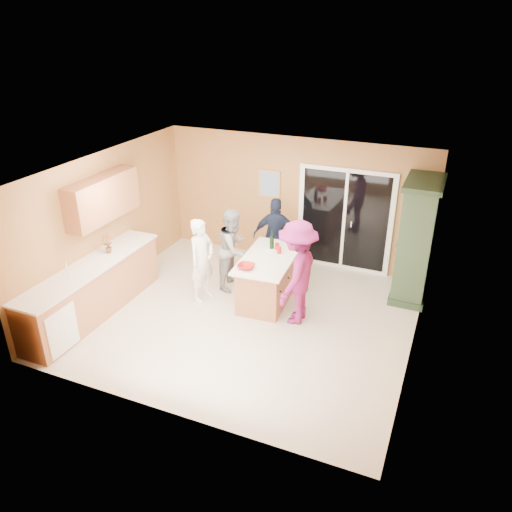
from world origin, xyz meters
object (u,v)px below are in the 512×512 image
at_px(woman_grey, 234,248).
at_px(woman_navy, 276,236).
at_px(green_hutch, 416,241).
at_px(kitchen_island, 268,280).
at_px(woman_white, 202,260).
at_px(woman_magenta, 297,273).

xyz_separation_m(woman_grey, woman_navy, (0.53, 0.83, 0.01)).
relative_size(green_hutch, woman_navy, 1.42).
relative_size(kitchen_island, woman_navy, 1.07).
distance_m(green_hutch, woman_white, 3.83).
bearing_deg(woman_navy, kitchen_island, 89.54).
height_order(woman_white, woman_navy, woman_navy).
bearing_deg(woman_navy, woman_magenta, 107.72).
height_order(woman_grey, woman_navy, woman_navy).
height_order(green_hutch, woman_magenta, green_hutch).
xyz_separation_m(green_hutch, woman_white, (-3.46, -1.62, -0.30)).
relative_size(kitchen_island, woman_white, 1.08).
distance_m(woman_navy, woman_magenta, 1.80).
bearing_deg(green_hutch, kitchen_island, -153.03).
distance_m(kitchen_island, woman_white, 1.24).
distance_m(woman_white, woman_navy, 1.72).
height_order(green_hutch, woman_grey, green_hutch).
distance_m(woman_grey, woman_magenta, 1.64).
relative_size(woman_white, woman_magenta, 0.86).
relative_size(woman_navy, woman_magenta, 0.87).
bearing_deg(kitchen_island, woman_grey, 158.37).
distance_m(green_hutch, woman_magenta, 2.36).
height_order(woman_white, woman_grey, woman_white).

